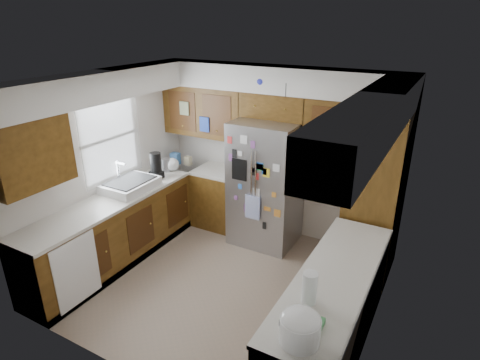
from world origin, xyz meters
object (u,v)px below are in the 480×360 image
object	(u,v)px
pantry	(375,195)
fridge	(266,184)
rice_cooker	(300,326)
paper_towel	(310,288)

from	to	relation	value
pantry	fridge	size ratio (longest dim) A/B	1.19
fridge	rice_cooker	xyz separation A→B (m)	(1.50, -2.58, 0.16)
pantry	rice_cooker	world-z (taller)	pantry
fridge	paper_towel	distance (m)	2.57
pantry	rice_cooker	size ratio (longest dim) A/B	7.01
fridge	paper_towel	world-z (taller)	fridge
fridge	rice_cooker	world-z (taller)	fridge
pantry	fridge	bearing A→B (deg)	177.94
fridge	paper_towel	size ratio (longest dim) A/B	6.48
pantry	rice_cooker	bearing A→B (deg)	-90.01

